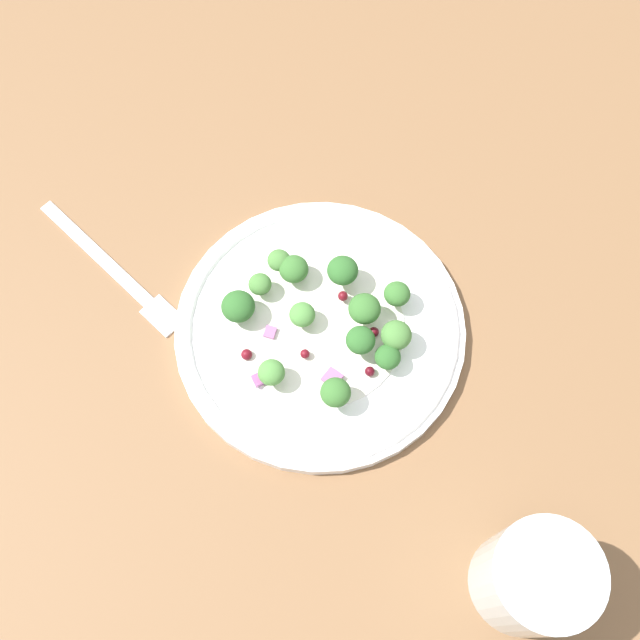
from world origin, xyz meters
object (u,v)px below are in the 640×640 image
(broccoli_floret_1, at_px, (336,393))
(water_glass, at_px, (534,579))
(plate, at_px, (320,328))
(broccoli_floret_0, at_px, (364,309))
(broccoli_floret_2, at_px, (271,373))
(fork, at_px, (117,272))

(broccoli_floret_1, relative_size, water_glass, 0.28)
(plate, xyz_separation_m, broccoli_floret_0, (-0.04, -0.00, 0.03))
(broccoli_floret_1, bearing_deg, water_glass, 126.32)
(broccoli_floret_0, distance_m, water_glass, 0.25)
(plate, relative_size, broccoli_floret_2, 11.09)
(plate, height_order, broccoli_floret_1, broccoli_floret_1)
(broccoli_floret_1, height_order, broccoli_floret_2, broccoli_floret_1)
(plate, xyz_separation_m, broccoli_floret_2, (0.05, 0.04, 0.02))
(fork, relative_size, water_glass, 1.72)
(broccoli_floret_0, relative_size, water_glass, 0.31)
(broccoli_floret_2, bearing_deg, broccoli_floret_0, -152.53)
(broccoli_floret_0, bearing_deg, broccoli_floret_1, 63.03)
(plate, bearing_deg, fork, -25.46)
(broccoli_floret_0, distance_m, fork, 0.23)
(broccoli_floret_2, bearing_deg, fork, -44.34)
(broccoli_floret_2, xyz_separation_m, water_glass, (-0.17, 0.19, 0.01))
(fork, bearing_deg, plate, 154.54)
(broccoli_floret_0, relative_size, broccoli_floret_2, 1.23)
(broccoli_floret_2, xyz_separation_m, fork, (0.13, -0.13, -0.03))
(broccoli_floret_1, xyz_separation_m, fork, (0.18, -0.15, -0.03))
(broccoli_floret_0, bearing_deg, fork, -21.04)
(fork, bearing_deg, broccoli_floret_0, 158.96)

